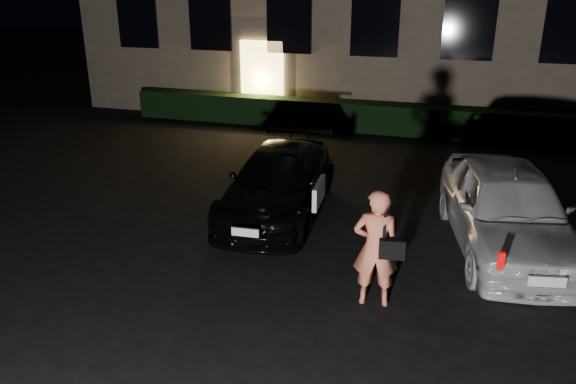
% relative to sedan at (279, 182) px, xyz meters
% --- Properties ---
extents(ground, '(80.00, 80.00, 0.00)m').
position_rel_sedan_xyz_m(ground, '(0.61, -3.78, -0.61)').
color(ground, black).
rests_on(ground, ground).
extents(hedge, '(15.00, 0.70, 0.85)m').
position_rel_sedan_xyz_m(hedge, '(0.61, 6.72, -0.19)').
color(hedge, black).
rests_on(hedge, ground).
extents(sedan, '(2.05, 4.39, 1.23)m').
position_rel_sedan_xyz_m(sedan, '(0.00, 0.00, 0.00)').
color(sedan, black).
rests_on(sedan, ground).
extents(hatch, '(2.55, 4.56, 1.47)m').
position_rel_sedan_xyz_m(hatch, '(4.12, -0.41, 0.12)').
color(hatch, silver).
rests_on(hatch, ground).
extents(man, '(0.75, 0.50, 1.71)m').
position_rel_sedan_xyz_m(man, '(2.30, -2.77, 0.25)').
color(man, '#E47052').
rests_on(man, ground).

